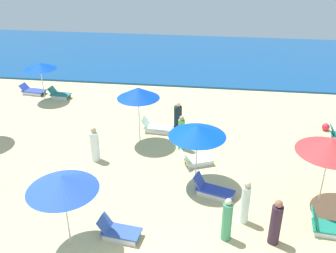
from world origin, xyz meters
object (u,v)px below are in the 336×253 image
at_px(beachgoer_1, 227,221).
at_px(umbrella_2, 138,93).
at_px(beachgoer_0, 245,203).
at_px(beachgoer_5, 276,223).
at_px(lounge_chair_3_1, 212,190).
at_px(lounge_chair_6_0, 329,226).
at_px(umbrella_3, 197,131).
at_px(umbrella_4, 62,183).
at_px(umbrella_0, 40,66).
at_px(lounge_chair_3_0, 196,159).
at_px(beach_ball_2, 326,127).
at_px(lounge_chair_2_0, 156,127).
at_px(lounge_chair_0_1, 59,94).
at_px(beachgoer_7, 178,118).
at_px(lounge_chair_0_0, 32,90).
at_px(beachgoer_6, 95,145).
at_px(beachgoer_4, 181,134).
at_px(lounge_chair_4_0, 118,231).
at_px(umbrella_6, 331,146).

bearing_deg(beachgoer_1, umbrella_2, 23.21).
height_order(beachgoer_0, beachgoer_5, beachgoer_0).
bearing_deg(lounge_chair_3_1, lounge_chair_6_0, -94.11).
distance_m(umbrella_3, umbrella_4, 5.25).
relative_size(umbrella_0, beachgoer_5, 1.39).
xyz_separation_m(lounge_chair_3_0, beachgoer_5, (2.71, -4.21, 0.51)).
relative_size(umbrella_3, beach_ball_2, 6.57).
bearing_deg(beachgoer_5, umbrella_4, -96.81).
relative_size(lounge_chair_3_1, beachgoer_1, 1.04).
bearing_deg(umbrella_4, beachgoer_0, 17.80).
distance_m(lounge_chair_2_0, beach_ball_2, 8.34).
distance_m(umbrella_0, beachgoer_5, 15.68).
bearing_deg(lounge_chair_0_1, beachgoer_7, -108.32).
distance_m(lounge_chair_0_0, lounge_chair_3_1, 14.11).
bearing_deg(beachgoer_7, umbrella_4, 139.39).
bearing_deg(lounge_chair_3_1, lounge_chair_0_0, 69.72).
bearing_deg(beachgoer_7, umbrella_2, 104.05).
distance_m(lounge_chair_0_1, lounge_chair_3_1, 12.38).
bearing_deg(beachgoer_5, beachgoer_6, -134.73).
bearing_deg(beachgoer_7, lounge_chair_3_1, 176.91).
xyz_separation_m(umbrella_3, beachgoer_7, (-1.16, 4.19, -1.53)).
distance_m(umbrella_2, umbrella_3, 4.06).
bearing_deg(beachgoer_4, umbrella_4, -124.48).
xyz_separation_m(lounge_chair_4_0, beachgoer_6, (-2.13, 4.43, 0.47)).
xyz_separation_m(lounge_chair_0_1, umbrella_6, (13.03, -8.20, 2.09)).
relative_size(beachgoer_0, beachgoer_6, 1.05).
height_order(umbrella_0, umbrella_4, umbrella_4).
bearing_deg(umbrella_3, lounge_chair_4_0, -123.46).
height_order(lounge_chair_6_0, beachgoer_0, beachgoer_0).
relative_size(umbrella_0, beachgoer_4, 1.37).
height_order(beachgoer_4, beachgoer_6, beachgoer_4).
relative_size(lounge_chair_6_0, beachgoer_6, 0.90).
distance_m(lounge_chair_0_0, lounge_chair_3_0, 12.31).
bearing_deg(beachgoer_4, lounge_chair_0_0, 140.09).
bearing_deg(umbrella_2, umbrella_6, -26.60).
xyz_separation_m(umbrella_4, beachgoer_0, (5.38, 1.73, -1.48)).
bearing_deg(beachgoer_6, lounge_chair_0_0, -17.40).
bearing_deg(beachgoer_1, beachgoer_5, -99.24).
xyz_separation_m(umbrella_3, umbrella_4, (-3.63, -3.80, 0.01)).
relative_size(umbrella_0, umbrella_2, 0.84).
xyz_separation_m(umbrella_0, beachgoer_6, (4.98, -6.07, -1.35)).
bearing_deg(umbrella_0, lounge_chair_4_0, -55.91).
relative_size(umbrella_3, beachgoer_7, 1.57).
bearing_deg(lounge_chair_0_1, lounge_chair_6_0, -121.09).
xyz_separation_m(lounge_chair_6_0, beachgoer_0, (-2.68, 0.18, 0.52)).
distance_m(beachgoer_4, beach_ball_2, 7.42).
bearing_deg(umbrella_4, umbrella_0, 117.42).
bearing_deg(umbrella_2, lounge_chair_4_0, -84.67).
relative_size(umbrella_4, umbrella_6, 0.96).
bearing_deg(lounge_chair_3_1, lounge_chair_0_1, 65.98).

